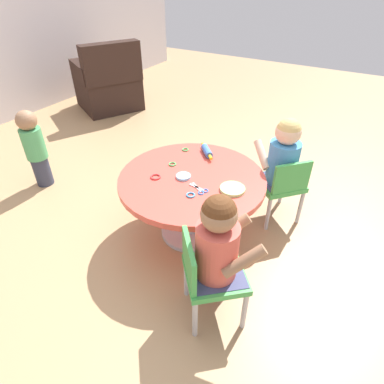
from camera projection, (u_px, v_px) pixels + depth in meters
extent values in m
plane|color=tan|center=(192.00, 231.00, 2.35)|extent=(10.00, 10.00, 0.00)
cylinder|color=silver|center=(192.00, 230.00, 2.34)|extent=(0.44, 0.44, 0.03)
cylinder|color=silver|center=(192.00, 208.00, 2.23)|extent=(0.12, 0.12, 0.43)
cylinder|color=#D84C3F|center=(192.00, 180.00, 2.09)|extent=(0.95, 0.95, 0.04)
cylinder|color=#B7B7BC|center=(244.00, 310.00, 1.66)|extent=(0.03, 0.03, 0.28)
cylinder|color=#B7B7BC|center=(231.00, 272.00, 1.87)|extent=(0.03, 0.03, 0.28)
cylinder|color=#B7B7BC|center=(195.00, 319.00, 1.62)|extent=(0.03, 0.03, 0.28)
cylinder|color=#B7B7BC|center=(186.00, 278.00, 1.83)|extent=(0.03, 0.03, 0.28)
cube|color=green|center=(215.00, 274.00, 1.66)|extent=(0.42, 0.42, 0.04)
cube|color=green|center=(189.00, 261.00, 1.56)|extent=(0.22, 0.20, 0.22)
cube|color=#3F4772|center=(215.00, 274.00, 1.65)|extent=(0.38, 0.38, 0.04)
cylinder|color=#D8594C|center=(217.00, 250.00, 1.55)|extent=(0.21, 0.21, 0.30)
sphere|color=#997051|center=(219.00, 214.00, 1.42)|extent=(0.17, 0.17, 0.17)
sphere|color=#593319|center=(219.00, 212.00, 1.42)|extent=(0.16, 0.16, 0.16)
cylinder|color=#997051|center=(244.00, 261.00, 1.47)|extent=(0.18, 0.20, 0.17)
cylinder|color=#997051|center=(231.00, 229.00, 1.64)|extent=(0.18, 0.20, 0.17)
cylinder|color=#B7B7BC|center=(282.00, 188.00, 2.56)|extent=(0.03, 0.03, 0.28)
cylinder|color=#B7B7BC|center=(252.00, 193.00, 2.50)|extent=(0.03, 0.03, 0.28)
cylinder|color=#B7B7BC|center=(300.00, 207.00, 2.36)|extent=(0.03, 0.03, 0.28)
cylinder|color=#B7B7BC|center=(268.00, 214.00, 2.30)|extent=(0.03, 0.03, 0.28)
cube|color=green|center=(279.00, 183.00, 2.34)|extent=(0.42, 0.42, 0.04)
cube|color=green|center=(292.00, 178.00, 2.16)|extent=(0.22, 0.20, 0.22)
cube|color=#3F4772|center=(279.00, 183.00, 2.33)|extent=(0.38, 0.38, 0.04)
cylinder|color=#3F8CCC|center=(283.00, 162.00, 2.23)|extent=(0.21, 0.21, 0.30)
sphere|color=beige|center=(288.00, 132.00, 2.10)|extent=(0.17, 0.17, 0.17)
sphere|color=tan|center=(289.00, 130.00, 2.10)|extent=(0.16, 0.16, 0.16)
cylinder|color=beige|center=(290.00, 150.00, 2.32)|extent=(0.18, 0.19, 0.17)
cylinder|color=beige|center=(262.00, 155.00, 2.27)|extent=(0.18, 0.19, 0.17)
cube|color=black|center=(109.00, 92.00, 4.24)|extent=(0.95, 0.95, 0.40)
cube|color=black|center=(112.00, 63.00, 3.79)|extent=(0.69, 0.47, 0.45)
cube|color=black|center=(127.00, 65.00, 4.19)|extent=(0.38, 0.58, 0.20)
cube|color=black|center=(81.00, 72.00, 3.94)|extent=(0.38, 0.58, 0.20)
cylinder|color=#33384C|center=(42.00, 171.00, 2.79)|extent=(0.14, 0.14, 0.26)
cylinder|color=#4CA566|center=(34.00, 144.00, 2.64)|extent=(0.17, 0.17, 0.26)
sphere|color=#997051|center=(26.00, 120.00, 2.52)|extent=(0.16, 0.16, 0.16)
cylinder|color=#3F72CC|center=(207.00, 151.00, 2.31)|extent=(0.14, 0.13, 0.05)
cylinder|color=yellow|center=(204.00, 145.00, 2.39)|extent=(0.05, 0.05, 0.02)
cylinder|color=yellow|center=(210.00, 157.00, 2.24)|extent=(0.05, 0.05, 0.02)
cube|color=silver|center=(197.00, 187.00, 1.98)|extent=(0.03, 0.11, 0.01)
cube|color=silver|center=(197.00, 187.00, 1.98)|extent=(0.07, 0.10, 0.01)
torus|color=#3F72CC|center=(205.00, 191.00, 1.95)|extent=(0.05, 0.05, 0.01)
torus|color=#3F72CC|center=(201.00, 193.00, 1.93)|extent=(0.05, 0.05, 0.01)
cylinder|color=#8CCCF2|center=(183.00, 176.00, 2.07)|extent=(0.09, 0.09, 0.02)
cylinder|color=#B2E58C|center=(233.00, 189.00, 1.96)|extent=(0.15, 0.15, 0.02)
torus|color=#4CB259|center=(172.00, 164.00, 2.20)|extent=(0.05, 0.05, 0.01)
torus|color=red|center=(156.00, 177.00, 2.07)|extent=(0.07, 0.07, 0.01)
torus|color=#3F99D8|center=(191.00, 195.00, 1.91)|extent=(0.05, 0.05, 0.01)
torus|color=#4CB259|center=(185.00, 150.00, 2.37)|extent=(0.05, 0.05, 0.01)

